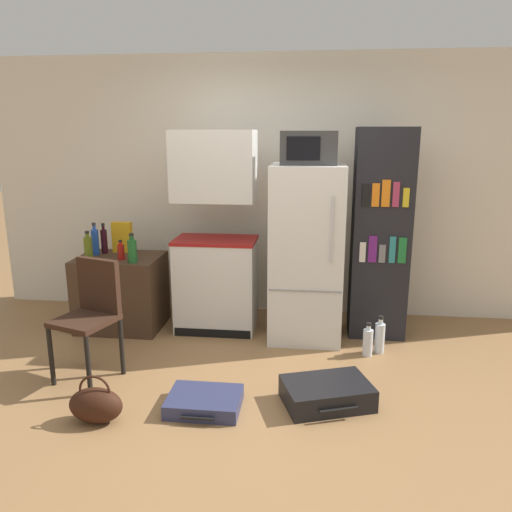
# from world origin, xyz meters

# --- Properties ---
(ground_plane) EXTENTS (24.00, 24.00, 0.00)m
(ground_plane) POSITION_xyz_m (0.00, 0.00, 0.00)
(ground_plane) COLOR olive
(wall_back) EXTENTS (6.40, 0.10, 2.62)m
(wall_back) POSITION_xyz_m (0.20, 2.00, 1.31)
(wall_back) COLOR silver
(wall_back) RESTS_ON ground_plane
(side_table) EXTENTS (0.79, 0.60, 0.71)m
(side_table) POSITION_xyz_m (-1.44, 1.30, 0.36)
(side_table) COLOR #422D1E
(side_table) RESTS_ON ground_plane
(kitchen_hutch) EXTENTS (0.77, 0.48, 1.89)m
(kitchen_hutch) POSITION_xyz_m (-0.51, 1.36, 0.87)
(kitchen_hutch) COLOR silver
(kitchen_hutch) RESTS_ON ground_plane
(refrigerator) EXTENTS (0.65, 0.67, 1.59)m
(refrigerator) POSITION_xyz_m (0.34, 1.28, 0.80)
(refrigerator) COLOR silver
(refrigerator) RESTS_ON ground_plane
(microwave) EXTENTS (0.48, 0.39, 0.28)m
(microwave) POSITION_xyz_m (0.34, 1.28, 1.74)
(microwave) COLOR #333333
(microwave) RESTS_ON refrigerator
(bookshelf) EXTENTS (0.51, 0.38, 1.91)m
(bookshelf) POSITION_xyz_m (1.01, 1.42, 0.96)
(bookshelf) COLOR black
(bookshelf) RESTS_ON ground_plane
(bottle_wine_dark) EXTENTS (0.06, 0.06, 0.30)m
(bottle_wine_dark) POSITION_xyz_m (-1.63, 1.41, 0.84)
(bottle_wine_dark) COLOR black
(bottle_wine_dark) RESTS_ON side_table
(bottle_blue_soda) EXTENTS (0.07, 0.07, 0.32)m
(bottle_blue_soda) POSITION_xyz_m (-1.69, 1.35, 0.84)
(bottle_blue_soda) COLOR #1E47A3
(bottle_blue_soda) RESTS_ON side_table
(bottle_green_tall) EXTENTS (0.08, 0.08, 0.27)m
(bottle_green_tall) POSITION_xyz_m (-1.23, 1.10, 0.82)
(bottle_green_tall) COLOR #1E6028
(bottle_green_tall) RESTS_ON side_table
(bottle_olive_oil) EXTENTS (0.08, 0.08, 0.26)m
(bottle_olive_oil) POSITION_xyz_m (-1.69, 1.19, 0.82)
(bottle_olive_oil) COLOR #566619
(bottle_olive_oil) RESTS_ON side_table
(bottle_ketchup_red) EXTENTS (0.06, 0.06, 0.18)m
(bottle_ketchup_red) POSITION_xyz_m (-1.38, 1.20, 0.79)
(bottle_ketchup_red) COLOR #AD1914
(bottle_ketchup_red) RESTS_ON side_table
(cereal_box) EXTENTS (0.19, 0.07, 0.30)m
(cereal_box) POSITION_xyz_m (-1.47, 1.49, 0.86)
(cereal_box) COLOR gold
(cereal_box) RESTS_ON side_table
(chair) EXTENTS (0.51, 0.51, 0.92)m
(chair) POSITION_xyz_m (-1.28, 0.30, 0.56)
(chair) COLOR black
(chair) RESTS_ON ground_plane
(suitcase_large_flat) EXTENTS (0.50, 0.41, 0.10)m
(suitcase_large_flat) POSITION_xyz_m (-0.32, -0.10, 0.05)
(suitcase_large_flat) COLOR navy
(suitcase_large_flat) RESTS_ON ground_plane
(suitcase_small_flat) EXTENTS (0.70, 0.58, 0.16)m
(suitcase_small_flat) POSITION_xyz_m (0.52, 0.06, 0.08)
(suitcase_small_flat) COLOR black
(suitcase_small_flat) RESTS_ON ground_plane
(handbag) EXTENTS (0.36, 0.20, 0.33)m
(handbag) POSITION_xyz_m (-0.99, -0.34, 0.12)
(handbag) COLOR #33190F
(handbag) RESTS_ON ground_plane
(water_bottle_front) EXTENTS (0.08, 0.08, 0.30)m
(water_bottle_front) POSITION_xyz_m (0.89, 0.90, 0.13)
(water_bottle_front) COLOR silver
(water_bottle_front) RESTS_ON ground_plane
(water_bottle_middle) EXTENTS (0.09, 0.09, 0.34)m
(water_bottle_middle) POSITION_xyz_m (1.00, 0.97, 0.14)
(water_bottle_middle) COLOR silver
(water_bottle_middle) RESTS_ON ground_plane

